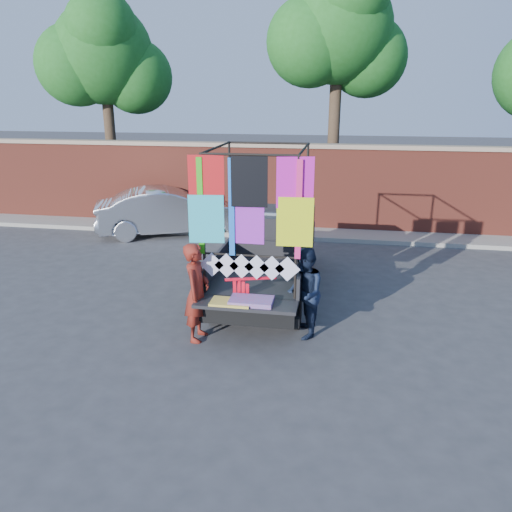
% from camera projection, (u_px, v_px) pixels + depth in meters
% --- Properties ---
extents(ground, '(90.00, 90.00, 0.00)m').
position_uv_depth(ground, '(257.00, 327.00, 8.99)').
color(ground, '#38383A').
rests_on(ground, ground).
extents(brick_wall, '(30.00, 0.45, 2.61)m').
position_uv_depth(brick_wall, '(297.00, 187.00, 15.14)').
color(brick_wall, brown).
rests_on(brick_wall, ground).
extents(curb, '(30.00, 1.20, 0.12)m').
position_uv_depth(curb, '(294.00, 233.00, 14.87)').
color(curb, gray).
rests_on(curb, ground).
extents(tree_left, '(4.20, 3.30, 7.05)m').
position_uv_depth(tree_left, '(103.00, 58.00, 16.09)').
color(tree_left, '#38281C').
rests_on(tree_left, ground).
extents(tree_mid, '(4.20, 3.30, 7.73)m').
position_uv_depth(tree_mid, '(339.00, 34.00, 14.67)').
color(tree_mid, '#38281C').
rests_on(tree_mid, ground).
extents(pickup_truck, '(1.98, 4.97, 3.13)m').
position_uv_depth(pickup_truck, '(271.00, 252.00, 10.67)').
color(pickup_truck, black).
rests_on(pickup_truck, ground).
extents(sedan, '(4.42, 3.00, 1.38)m').
position_uv_depth(sedan, '(169.00, 211.00, 14.80)').
color(sedan, silver).
rests_on(sedan, ground).
extents(woman, '(0.43, 0.63, 1.70)m').
position_uv_depth(woman, '(197.00, 292.00, 8.32)').
color(woman, maroon).
rests_on(woman, ground).
extents(man, '(0.76, 0.89, 1.59)m').
position_uv_depth(man, '(304.00, 293.00, 8.43)').
color(man, '#141E34').
rests_on(man, ground).
extents(streamer_bundle, '(0.84, 0.30, 0.60)m').
position_uv_depth(streamer_bundle, '(245.00, 288.00, 8.36)').
color(streamer_bundle, '#FF0D25').
rests_on(streamer_bundle, ground).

